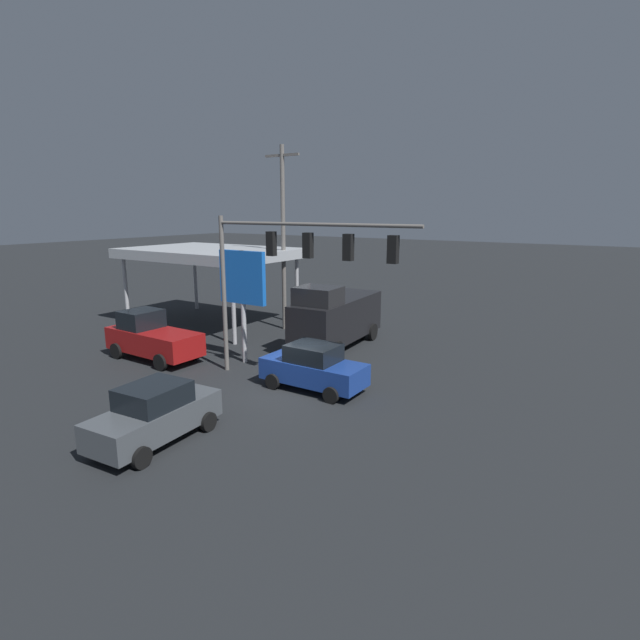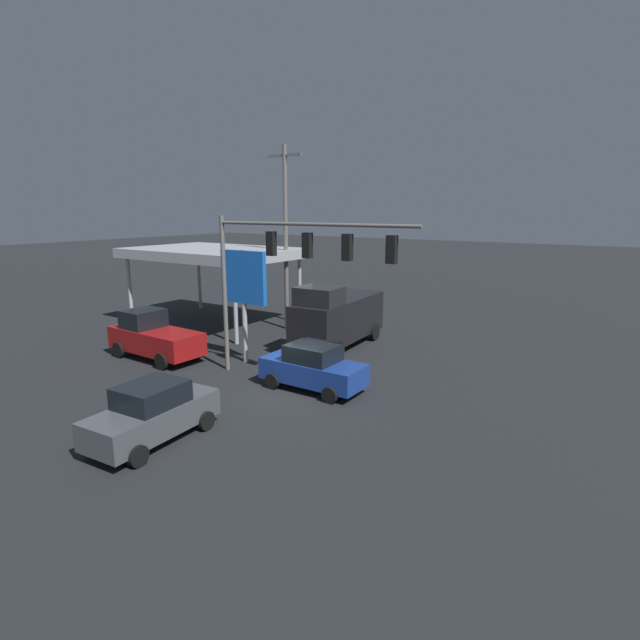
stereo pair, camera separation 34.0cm
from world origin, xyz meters
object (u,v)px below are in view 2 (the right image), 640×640
at_px(utility_pole, 286,235).
at_px(price_sign, 243,282).
at_px(pickup_parked, 154,337).
at_px(fire_hydrant, 172,385).
at_px(sedan_far, 313,367).
at_px(sedan_waiting, 153,413).
at_px(traffic_signal_assembly, 291,258).
at_px(delivery_truck, 337,317).

bearing_deg(utility_pole, price_sign, 110.90).
relative_size(pickup_parked, fire_hydrant, 5.96).
height_order(price_sign, sedan_far, price_sign).
bearing_deg(sedan_waiting, traffic_signal_assembly, 171.18).
relative_size(traffic_signal_assembly, sedan_waiting, 2.10).
bearing_deg(traffic_signal_assembly, sedan_far, -177.73).
bearing_deg(fire_hydrant, sedan_waiting, 131.54).
relative_size(price_sign, sedan_waiting, 1.21).
xyz_separation_m(traffic_signal_assembly, sedan_far, (-1.02, -0.04, -4.47)).
height_order(utility_pole, sedan_waiting, utility_pole).
distance_m(sedan_waiting, fire_hydrant, 4.02).
bearing_deg(sedan_waiting, utility_pole, -162.08).
distance_m(sedan_far, pickup_parked, 9.20).
bearing_deg(utility_pole, delivery_truck, 158.46).
relative_size(delivery_truck, fire_hydrant, 7.88).
height_order(delivery_truck, sedan_far, delivery_truck).
relative_size(delivery_truck, sedan_far, 1.57).
distance_m(traffic_signal_assembly, utility_pole, 10.26).
bearing_deg(pickup_parked, price_sign, -152.50).
bearing_deg(sedan_waiting, fire_hydrant, -142.18).
height_order(sedan_waiting, sedan_far, same).
xyz_separation_m(delivery_truck, sedan_far, (-2.57, 6.02, -0.74)).
distance_m(price_sign, pickup_parked, 5.52).
distance_m(sedan_waiting, sedan_far, 6.95).
bearing_deg(utility_pole, sedan_far, 133.14).
bearing_deg(delivery_truck, traffic_signal_assembly, 10.55).
bearing_deg(price_sign, traffic_signal_assembly, 160.80).
height_order(price_sign, delivery_truck, price_sign).
bearing_deg(fire_hydrant, delivery_truck, -99.80).
xyz_separation_m(traffic_signal_assembly, sedan_waiting, (0.60, 6.72, -4.47)).
xyz_separation_m(utility_pole, sedan_far, (-7.45, 7.95, -4.85)).
bearing_deg(sedan_waiting, delivery_truck, -179.45).
relative_size(sedan_waiting, pickup_parked, 0.86).
bearing_deg(price_sign, delivery_truck, -116.52).
bearing_deg(sedan_waiting, sedan_far, 162.83).
bearing_deg(fire_hydrant, sedan_far, -138.49).
height_order(utility_pole, pickup_parked, utility_pole).
bearing_deg(delivery_truck, utility_pole, -115.36).
bearing_deg(fire_hydrant, traffic_signal_assembly, -131.02).
height_order(pickup_parked, fire_hydrant, pickup_parked).
bearing_deg(price_sign, pickup_parked, 26.17).
xyz_separation_m(sedan_waiting, sedan_far, (-1.62, -6.76, 0.00)).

